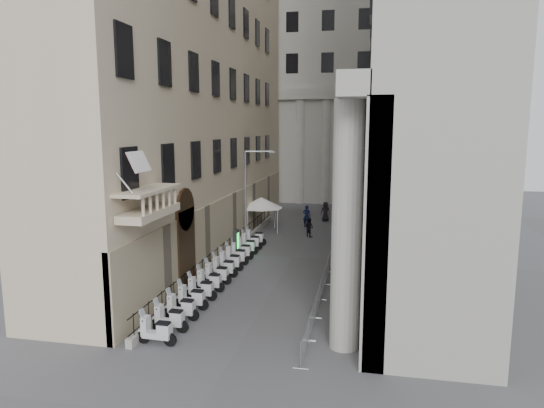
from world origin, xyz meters
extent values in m
cube|color=beige|center=(-7.50, 22.00, 17.00)|extent=(5.00, 36.00, 34.00)
cube|color=beige|center=(0.00, 48.00, 15.00)|extent=(22.00, 10.00, 30.00)
cylinder|color=silver|center=(-4.87, 25.60, 1.00)|extent=(0.06, 0.06, 1.99)
cylinder|color=silver|center=(-2.33, 25.60, 1.00)|extent=(0.06, 0.06, 1.99)
cylinder|color=silver|center=(-4.87, 28.14, 1.00)|extent=(0.06, 0.06, 1.99)
cylinder|color=silver|center=(-2.33, 28.14, 1.00)|extent=(0.06, 0.06, 1.99)
cube|color=white|center=(-3.60, 26.87, 2.04)|extent=(2.71, 2.71, 0.11)
cone|color=white|center=(-3.60, 26.87, 2.49)|extent=(3.62, 3.62, 0.90)
cylinder|color=gray|center=(-4.20, 22.48, 3.54)|extent=(0.16, 0.16, 7.08)
cylinder|color=gray|center=(-3.18, 22.78, 7.08)|extent=(2.07, 0.73, 0.12)
cube|color=gray|center=(-2.25, 23.06, 7.04)|extent=(0.48, 0.31, 0.13)
cube|color=black|center=(-3.82, 18.36, 0.97)|extent=(0.38, 0.94, 1.94)
cube|color=#19E54C|center=(-3.67, 18.38, 1.19)|extent=(0.12, 0.70, 1.08)
imported|color=black|center=(-0.38, 29.54, 1.00)|extent=(0.78, 0.57, 2.00)
imported|color=black|center=(0.32, 25.74, 0.79)|extent=(0.97, 0.94, 1.57)
imported|color=black|center=(1.01, 32.62, 0.93)|extent=(1.07, 0.90, 1.87)
camera|label=1|loc=(5.10, -12.93, 8.94)|focal=32.00mm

